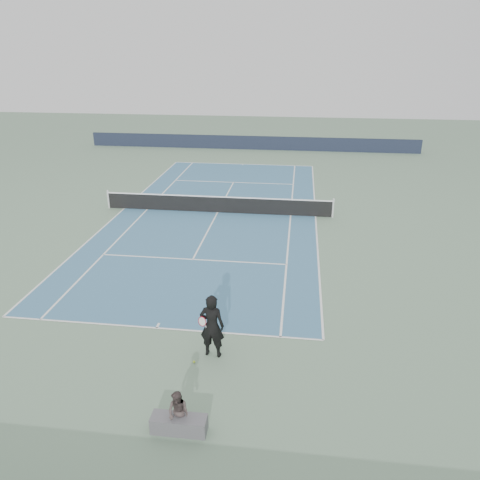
# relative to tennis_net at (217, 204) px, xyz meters

# --- Properties ---
(ground) EXTENTS (80.00, 80.00, 0.00)m
(ground) POSITION_rel_tennis_net_xyz_m (0.00, 0.00, -0.50)
(ground) COLOR slate
(court_surface) EXTENTS (10.97, 23.77, 0.01)m
(court_surface) POSITION_rel_tennis_net_xyz_m (0.00, 0.00, -0.50)
(court_surface) COLOR #3B6B8C
(court_surface) RESTS_ON ground
(tennis_net) EXTENTS (12.90, 0.10, 1.07)m
(tennis_net) POSITION_rel_tennis_net_xyz_m (0.00, 0.00, 0.00)
(tennis_net) COLOR silver
(tennis_net) RESTS_ON ground
(windscreen_far) EXTENTS (30.00, 0.25, 1.20)m
(windscreen_far) POSITION_rel_tennis_net_xyz_m (0.00, 17.88, 0.10)
(windscreen_far) COLOR black
(windscreen_far) RESTS_ON ground
(tennis_player) EXTENTS (0.86, 0.62, 2.04)m
(tennis_player) POSITION_rel_tennis_net_xyz_m (2.11, -13.06, 0.52)
(tennis_player) COLOR black
(tennis_player) RESTS_ON ground
(tennis_ball) EXTENTS (0.07, 0.07, 0.07)m
(tennis_ball) POSITION_rel_tennis_net_xyz_m (1.64, -13.52, -0.47)
(tennis_ball) COLOR #C0E62F
(tennis_ball) RESTS_ON ground
(spectator_bench) EXTENTS (1.42, 0.88, 1.16)m
(spectator_bench) POSITION_rel_tennis_net_xyz_m (1.86, -16.19, -0.10)
(spectator_bench) COLOR #555459
(spectator_bench) RESTS_ON ground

